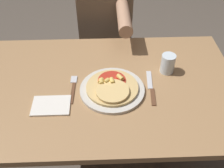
# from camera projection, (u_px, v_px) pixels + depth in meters

# --- Properties ---
(dining_table) EXTENTS (1.22, 0.75, 0.76)m
(dining_table) POSITION_uv_depth(u_px,v_px,m) (105.00, 103.00, 1.26)
(dining_table) COLOR #9E754C
(dining_table) RESTS_ON ground_plane
(plate) EXTENTS (0.28, 0.28, 0.01)m
(plate) POSITION_uv_depth(u_px,v_px,m) (112.00, 90.00, 1.15)
(plate) COLOR beige
(plate) RESTS_ON dining_table
(pizza) EXTENTS (0.23, 0.23, 0.04)m
(pizza) POSITION_uv_depth(u_px,v_px,m) (112.00, 87.00, 1.13)
(pizza) COLOR tan
(pizza) RESTS_ON plate
(fork) EXTENTS (0.03, 0.18, 0.00)m
(fork) POSITION_uv_depth(u_px,v_px,m) (73.00, 87.00, 1.16)
(fork) COLOR brown
(fork) RESTS_ON dining_table
(knife) EXTENTS (0.03, 0.22, 0.00)m
(knife) POSITION_uv_depth(u_px,v_px,m) (151.00, 88.00, 1.16)
(knife) COLOR brown
(knife) RESTS_ON dining_table
(drinking_glass) EXTENTS (0.07, 0.07, 0.09)m
(drinking_glass) POSITION_uv_depth(u_px,v_px,m) (168.00, 64.00, 1.22)
(drinking_glass) COLOR silver
(drinking_glass) RESTS_ON dining_table
(napkin) EXTENTS (0.16, 0.11, 0.01)m
(napkin) POSITION_uv_depth(u_px,v_px,m) (51.00, 105.00, 1.08)
(napkin) COLOR silver
(napkin) RESTS_ON dining_table
(person_diner) EXTENTS (0.32, 0.52, 1.20)m
(person_diner) POSITION_uv_depth(u_px,v_px,m) (105.00, 25.00, 1.68)
(person_diner) COLOR #2D2D38
(person_diner) RESTS_ON ground_plane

